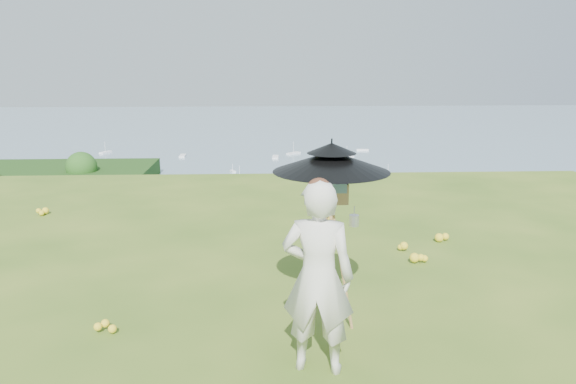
{
  "coord_description": "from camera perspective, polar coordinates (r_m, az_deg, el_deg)",
  "views": [
    {
      "loc": [
        -0.65,
        -6.26,
        2.65
      ],
      "look_at": [
        -0.31,
        1.2,
        0.9
      ],
      "focal_mm": 35.0,
      "sensor_mm": 36.0,
      "label": 1
    }
  ],
  "objects": [
    {
      "name": "ground",
      "position": [
        6.82,
        3.08,
        -9.66
      ],
      "size": [
        14.0,
        14.0,
        0.0
      ],
      "primitive_type": "plane",
      "color": "#3F611B",
      "rests_on": "ground"
    },
    {
      "name": "shoreline_tier",
      "position": [
        89.98,
        -1.99,
        -12.25
      ],
      "size": [
        170.0,
        28.0,
        8.0
      ],
      "primitive_type": "cube",
      "color": "#70665A",
      "rests_on": "bay_water"
    },
    {
      "name": "bay_water",
      "position": [
        248.97,
        -2.44,
        4.72
      ],
      "size": [
        700.0,
        700.0,
        0.0
      ],
      "primitive_type": "plane",
      "color": "#7698A9",
      "rests_on": "ground"
    },
    {
      "name": "peninsula",
      "position": [
        180.37,
        -26.91,
        1.65
      ],
      "size": [
        90.0,
        60.0,
        12.0
      ],
      "primitive_type": null,
      "color": "#193E11",
      "rests_on": "bay_water"
    },
    {
      "name": "slope_trees",
      "position": [
        44.88,
        -1.6,
        -9.97
      ],
      "size": [
        110.0,
        50.0,
        6.0
      ],
      "primitive_type": null,
      "color": "#275218",
      "rests_on": "forest_slope"
    },
    {
      "name": "harbor_town",
      "position": [
        87.39,
        -2.02,
        -8.4
      ],
      "size": [
        110.0,
        22.0,
        5.0
      ],
      "primitive_type": null,
      "color": "silver",
      "rests_on": "shoreline_tier"
    },
    {
      "name": "moored_boats",
      "position": [
        171.56,
        -6.51,
        0.9
      ],
      "size": [
        140.0,
        140.0,
        0.7
      ],
      "primitive_type": null,
      "color": "white",
      "rests_on": "bay_water"
    },
    {
      "name": "wildflowers",
      "position": [
        7.03,
        2.88,
        -8.42
      ],
      "size": [
        10.0,
        10.5,
        0.12
      ],
      "primitive_type": null,
      "color": "yellow",
      "rests_on": "ground"
    },
    {
      "name": "painter",
      "position": [
        4.83,
        3.05,
        -8.65
      ],
      "size": [
        0.7,
        0.54,
        1.71
      ],
      "primitive_type": "imported",
      "rotation": [
        0.0,
        0.0,
        2.92
      ],
      "color": "white",
      "rests_on": "ground"
    },
    {
      "name": "field_easel",
      "position": [
        5.4,
        4.27,
        -6.46
      ],
      "size": [
        0.65,
        0.65,
        1.67
      ],
      "primitive_type": null,
      "rotation": [
        0.0,
        0.0,
        0.03
      ],
      "color": "#9D6E42",
      "rests_on": "ground"
    },
    {
      "name": "sun_umbrella",
      "position": [
        5.21,
        4.42,
        2.28
      ],
      "size": [
        1.23,
        1.23,
        0.58
      ],
      "primitive_type": null,
      "rotation": [
        0.0,
        0.0,
        -0.14
      ],
      "color": "black",
      "rests_on": "field_easel"
    },
    {
      "name": "painter_cap",
      "position": [
        4.59,
        3.17,
        0.72
      ],
      "size": [
        0.23,
        0.27,
        0.1
      ],
      "primitive_type": null,
      "rotation": [
        0.0,
        0.0,
        -0.11
      ],
      "color": "#C06970",
      "rests_on": "painter"
    }
  ]
}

